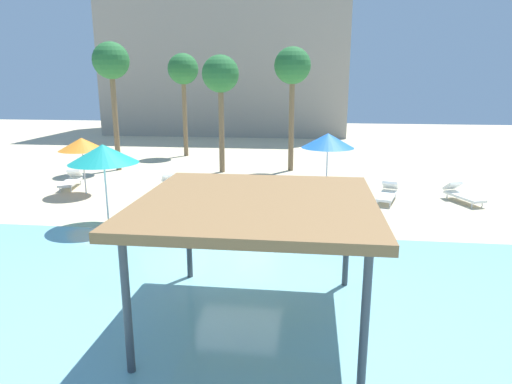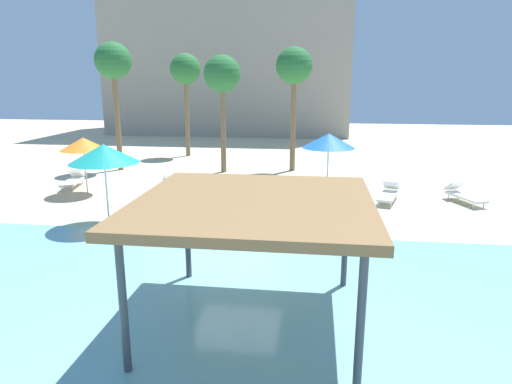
{
  "view_description": "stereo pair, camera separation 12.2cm",
  "coord_description": "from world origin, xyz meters",
  "views": [
    {
      "loc": [
        2.02,
        -12.04,
        4.84
      ],
      "look_at": [
        0.31,
        2.0,
        1.3
      ],
      "focal_mm": 31.77,
      "sensor_mm": 36.0,
      "label": 1
    },
    {
      "loc": [
        2.14,
        -12.03,
        4.84
      ],
      "look_at": [
        0.31,
        2.0,
        1.3
      ],
      "focal_mm": 31.77,
      "sensor_mm": 36.0,
      "label": 2
    }
  ],
  "objects": [
    {
      "name": "ground_plane",
      "position": [
        0.0,
        0.0,
        0.0
      ],
      "size": [
        80.0,
        80.0,
        0.0
      ],
      "primitive_type": "plane",
      "color": "beige"
    },
    {
      "name": "lagoon_water",
      "position": [
        0.0,
        -5.25,
        0.02
      ],
      "size": [
        44.0,
        13.5,
        0.04
      ],
      "primitive_type": "cube",
      "color": "#7AB7C1",
      "rests_on": "ground"
    },
    {
      "name": "shade_pavilion",
      "position": [
        1.02,
        -3.75,
        2.46
      ],
      "size": [
        4.5,
        4.5,
        2.61
      ],
      "color": "#42474C",
      "rests_on": "ground"
    },
    {
      "name": "beach_umbrella_blue_0",
      "position": [
        2.66,
        5.53,
        2.54
      ],
      "size": [
        2.04,
        2.04,
        2.82
      ],
      "color": "silver",
      "rests_on": "ground"
    },
    {
      "name": "beach_umbrella_teal_1",
      "position": [
        -4.72,
        1.88,
        2.46
      ],
      "size": [
        2.27,
        2.27,
        2.78
      ],
      "color": "silver",
      "rests_on": "ground"
    },
    {
      "name": "beach_umbrella_orange_2",
      "position": [
        -7.59,
        5.93,
        2.17
      ],
      "size": [
        1.93,
        1.93,
        2.44
      ],
      "color": "silver",
      "rests_on": "ground"
    },
    {
      "name": "lounge_chair_0",
      "position": [
        3.1,
        6.95,
        0.33
      ],
      "size": [
        0.63,
        1.91,
        0.74
      ],
      "rotation": [
        0.0,
        0.0,
        -1.59
      ],
      "color": "white",
      "rests_on": "ground"
    },
    {
      "name": "lounge_chair_1",
      "position": [
        5.17,
        6.27,
        0.33
      ],
      "size": [
        1.14,
        1.99,
        0.74
      ],
      "rotation": [
        0.0,
        0.0,
        -1.88
      ],
      "color": "white",
      "rests_on": "ground"
    },
    {
      "name": "lounge_chair_2",
      "position": [
        -3.96,
        6.64,
        0.33
      ],
      "size": [
        1.49,
        1.94,
        0.74
      ],
      "rotation": [
        0.0,
        0.0,
        -1.03
      ],
      "color": "white",
      "rests_on": "ground"
    },
    {
      "name": "lounge_chair_3",
      "position": [
        -8.86,
        7.05,
        0.33
      ],
      "size": [
        0.98,
        1.98,
        0.74
      ],
      "rotation": [
        0.0,
        0.0,
        -1.36
      ],
      "color": "white",
      "rests_on": "ground"
    },
    {
      "name": "lounge_chair_4",
      "position": [
        8.12,
        6.52,
        0.33
      ],
      "size": [
        1.29,
        1.98,
        0.74
      ],
      "rotation": [
        0.0,
        0.0,
        -1.17
      ],
      "color": "white",
      "rests_on": "ground"
    },
    {
      "name": "palm_tree_0",
      "position": [
        -8.4,
        11.25,
        5.6
      ],
      "size": [
        1.9,
        1.9,
        6.72
      ],
      "color": "brown",
      "rests_on": "ground"
    },
    {
      "name": "palm_tree_1",
      "position": [
        0.95,
        12.22,
        5.36
      ],
      "size": [
        1.9,
        1.9,
        6.47
      ],
      "color": "brown",
      "rests_on": "ground"
    },
    {
      "name": "palm_tree_2",
      "position": [
        -6.0,
        16.27,
        5.29
      ],
      "size": [
        1.9,
        1.9,
        6.4
      ],
      "color": "brown",
      "rests_on": "ground"
    },
    {
      "name": "palm_tree_3",
      "position": [
        -2.66,
        11.36,
        4.96
      ],
      "size": [
        1.9,
        1.9,
        6.05
      ],
      "color": "brown",
      "rests_on": "ground"
    },
    {
      "name": "hotel_block_0",
      "position": [
        -5.73,
        31.25,
        8.66
      ],
      "size": [
        21.26,
        10.49,
        17.32
      ],
      "primitive_type": "cube",
      "color": "#9E9384",
      "rests_on": "ground"
    }
  ]
}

